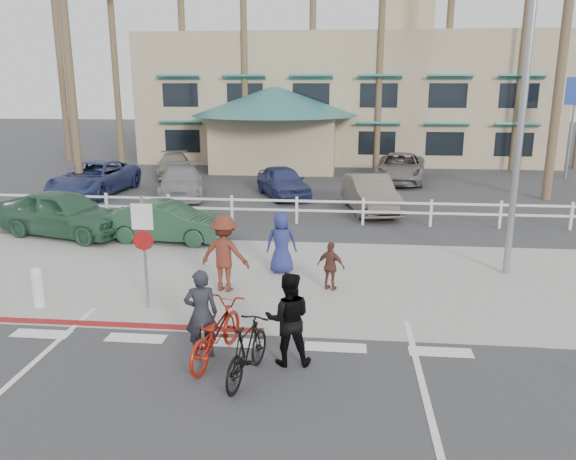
# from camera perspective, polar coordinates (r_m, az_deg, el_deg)

# --- Properties ---
(ground) EXTENTS (140.00, 140.00, 0.00)m
(ground) POSITION_cam_1_polar(r_m,az_deg,el_deg) (10.83, -6.14, -12.77)
(ground) COLOR #333335
(bike_path) EXTENTS (12.00, 16.00, 0.01)m
(bike_path) POSITION_cam_1_polar(r_m,az_deg,el_deg) (9.14, -8.82, -18.44)
(bike_path) COLOR #333335
(bike_path) RESTS_ON ground
(sidewalk_plaza) EXTENTS (22.00, 7.00, 0.01)m
(sidewalk_plaza) POSITION_cam_1_polar(r_m,az_deg,el_deg) (14.90, -2.62, -4.83)
(sidewalk_plaza) COLOR gray
(sidewalk_plaza) RESTS_ON ground
(cross_street) EXTENTS (40.00, 5.00, 0.01)m
(cross_street) POSITION_cam_1_polar(r_m,az_deg,el_deg) (18.68, -0.85, -0.77)
(cross_street) COLOR #333335
(cross_street) RESTS_ON ground
(parking_lot) EXTENTS (50.00, 16.00, 0.01)m
(parking_lot) POSITION_cam_1_polar(r_m,az_deg,el_deg) (27.92, 1.39, 4.39)
(parking_lot) COLOR #333335
(parking_lot) RESTS_ON ground
(curb_red) EXTENTS (7.00, 0.25, 0.02)m
(curb_red) POSITION_cam_1_polar(r_m,az_deg,el_deg) (12.75, -18.49, -9.05)
(curb_red) COLOR maroon
(curb_red) RESTS_ON ground
(rail_fence) EXTENTS (29.40, 0.16, 1.00)m
(rail_fence) POSITION_cam_1_polar(r_m,az_deg,el_deg) (20.45, 1.18, 2.01)
(rail_fence) COLOR silver
(rail_fence) RESTS_ON ground
(building) EXTENTS (28.00, 16.00, 11.30)m
(building) POSITION_cam_1_polar(r_m,az_deg,el_deg) (40.40, 5.85, 15.53)
(building) COLOR tan
(building) RESTS_ON ground
(sign_post) EXTENTS (0.50, 0.10, 2.90)m
(sign_post) POSITION_cam_1_polar(r_m,az_deg,el_deg) (12.88, -14.38, -1.68)
(sign_post) COLOR gray
(sign_post) RESTS_ON ground
(bollard_0) EXTENTS (0.26, 0.26, 0.95)m
(bollard_0) POSITION_cam_1_polar(r_m,az_deg,el_deg) (14.05, -24.07, -5.35)
(bollard_0) COLOR silver
(bollard_0) RESTS_ON ground
(streetlight_0) EXTENTS (0.60, 2.00, 9.00)m
(streetlight_0) POSITION_cam_1_polar(r_m,az_deg,el_deg) (15.54, 22.78, 11.81)
(streetlight_0) COLOR gray
(streetlight_0) RESTS_ON ground
(streetlight_1) EXTENTS (0.60, 2.00, 9.50)m
(streetlight_1) POSITION_cam_1_polar(r_m,az_deg,el_deg) (34.83, 22.93, 13.17)
(streetlight_1) COLOR gray
(streetlight_1) RESTS_ON ground
(info_sign) EXTENTS (1.20, 0.16, 5.60)m
(info_sign) POSITION_cam_1_polar(r_m,az_deg,el_deg) (33.65, 26.87, 9.40)
(info_sign) COLOR navy
(info_sign) RESTS_ON ground
(palm_0) EXTENTS (4.00, 4.00, 15.00)m
(palm_0) POSITION_cam_1_polar(r_m,az_deg,el_deg) (39.82, -22.32, 17.25)
(palm_0) COLOR #1E471B
(palm_0) RESTS_ON ground
(palm_1) EXTENTS (4.00, 4.00, 13.00)m
(palm_1) POSITION_cam_1_polar(r_m,az_deg,el_deg) (37.19, -17.22, 16.38)
(palm_1) COLOR #1E471B
(palm_1) RESTS_ON ground
(palm_2) EXTENTS (4.00, 4.00, 16.00)m
(palm_2) POSITION_cam_1_polar(r_m,az_deg,el_deg) (36.92, -10.71, 19.11)
(palm_2) COLOR #1E471B
(palm_2) RESTS_ON ground
(palm_3) EXTENTS (4.00, 4.00, 14.00)m
(palm_3) POSITION_cam_1_polar(r_m,az_deg,el_deg) (34.98, -4.48, 17.93)
(palm_3) COLOR #1E471B
(palm_3) RESTS_ON ground
(palm_4) EXTENTS (4.00, 4.00, 15.00)m
(palm_4) POSITION_cam_1_polar(r_m,az_deg,el_deg) (35.54, 2.52, 18.71)
(palm_4) COLOR #1E471B
(palm_4) RESTS_ON ground
(palm_5) EXTENTS (4.00, 4.00, 13.00)m
(palm_5) POSITION_cam_1_polar(r_m,az_deg,el_deg) (34.48, 9.35, 17.00)
(palm_5) COLOR #1E471B
(palm_5) RESTS_ON ground
(palm_6) EXTENTS (4.00, 4.00, 17.00)m
(palm_6) POSITION_cam_1_polar(r_m,az_deg,el_deg) (36.06, 16.14, 19.72)
(palm_6) COLOR #1E471B
(palm_6) RESTS_ON ground
(palm_7) EXTENTS (4.00, 4.00, 14.00)m
(palm_7) POSITION_cam_1_polar(r_m,az_deg,el_deg) (35.85, 22.83, 16.80)
(palm_7) COLOR #1E471B
(palm_7) RESTS_ON ground
(palm_10) EXTENTS (4.00, 4.00, 12.00)m
(palm_10) POSITION_cam_1_polar(r_m,az_deg,el_deg) (27.24, -21.43, 15.85)
(palm_10) COLOR #1E471B
(palm_10) RESTS_ON ground
(palm_11) EXTENTS (4.00, 4.00, 14.00)m
(palm_11) POSITION_cam_1_polar(r_m,az_deg,el_deg) (26.99, 26.34, 17.52)
(palm_11) COLOR #1E471B
(palm_11) RESTS_ON ground
(bike_red) EXTENTS (1.14, 2.13, 1.06)m
(bike_red) POSITION_cam_1_polar(r_m,az_deg,el_deg) (10.58, -7.37, -10.28)
(bike_red) COLOR maroon
(bike_red) RESTS_ON ground
(rider_red) EXTENTS (0.70, 0.55, 1.71)m
(rider_red) POSITION_cam_1_polar(r_m,az_deg,el_deg) (10.59, -8.81, -8.40)
(rider_red) COLOR black
(rider_red) RESTS_ON ground
(bike_black) EXTENTS (0.89, 1.84, 1.07)m
(bike_black) POSITION_cam_1_polar(r_m,az_deg,el_deg) (9.86, -4.18, -12.13)
(bike_black) COLOR black
(bike_black) RESTS_ON ground
(rider_black) EXTENTS (0.91, 0.75, 1.74)m
(rider_black) POSITION_cam_1_polar(r_m,az_deg,el_deg) (10.21, 0.03, -9.02)
(rider_black) COLOR black
(rider_black) RESTS_ON ground
(pedestrian_a) EXTENTS (1.32, 0.89, 1.90)m
(pedestrian_a) POSITION_cam_1_polar(r_m,az_deg,el_deg) (13.80, -6.45, -2.40)
(pedestrian_a) COLOR maroon
(pedestrian_a) RESTS_ON ground
(pedestrian_child) EXTENTS (0.78, 0.55, 1.24)m
(pedestrian_child) POSITION_cam_1_polar(r_m,az_deg,el_deg) (13.86, 4.38, -3.70)
(pedestrian_child) COLOR brown
(pedestrian_child) RESTS_ON ground
(pedestrian_b) EXTENTS (0.87, 0.61, 1.68)m
(pedestrian_b) POSITION_cam_1_polar(r_m,az_deg,el_deg) (15.04, -0.65, -1.29)
(pedestrian_b) COLOR navy
(pedestrian_b) RESTS_ON ground
(car_white_sedan) EXTENTS (4.00, 1.68, 1.29)m
(car_white_sedan) POSITION_cam_1_polar(r_m,az_deg,el_deg) (18.53, -12.19, 0.81)
(car_white_sedan) COLOR #1E402A
(car_white_sedan) RESTS_ON ground
(car_red_compact) EXTENTS (4.92, 3.05, 1.56)m
(car_red_compact) POSITION_cam_1_polar(r_m,az_deg,el_deg) (20.17, -21.75, 1.61)
(car_red_compact) COLOR #2C543C
(car_red_compact) RESTS_ON ground
(lot_car_0) EXTENTS (2.87, 5.56, 1.50)m
(lot_car_0) POSITION_cam_1_polar(r_m,az_deg,el_deg) (27.39, -19.11, 4.97)
(lot_car_0) COLOR navy
(lot_car_0) RESTS_ON ground
(lot_car_1) EXTENTS (3.03, 5.01, 1.36)m
(lot_car_1) POSITION_cam_1_polar(r_m,az_deg,el_deg) (25.84, -10.83, 4.82)
(lot_car_1) COLOR gray
(lot_car_1) RESTS_ON ground
(lot_car_2) EXTENTS (3.14, 4.39, 1.39)m
(lot_car_2) POSITION_cam_1_polar(r_m,az_deg,el_deg) (25.35, -0.51, 4.93)
(lot_car_2) COLOR navy
(lot_car_2) RESTS_ON ground
(lot_car_3) EXTENTS (2.39, 4.63, 1.45)m
(lot_car_3) POSITION_cam_1_polar(r_m,az_deg,el_deg) (22.60, 8.34, 3.67)
(lot_car_3) COLOR #685D50
(lot_car_3) RESTS_ON ground
(lot_car_4) EXTENTS (2.86, 4.64, 1.25)m
(lot_car_4) POSITION_cam_1_polar(r_m,az_deg,el_deg) (31.58, -11.49, 6.45)
(lot_car_4) COLOR gray
(lot_car_4) RESTS_ON ground
(lot_car_5) EXTENTS (3.15, 5.57, 1.47)m
(lot_car_5) POSITION_cam_1_polar(r_m,az_deg,el_deg) (29.88, 11.31, 6.21)
(lot_car_5) COLOR slate
(lot_car_5) RESTS_ON ground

